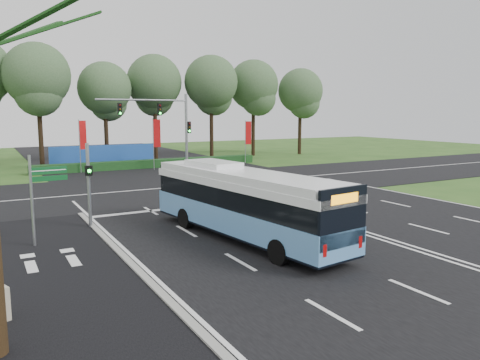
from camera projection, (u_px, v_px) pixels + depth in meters
name	position (u px, v px, depth m)	size (l,w,h in m)	color
ground	(304.00, 216.00, 24.23)	(120.00, 120.00, 0.00)	#29501A
road_main	(304.00, 216.00, 24.22)	(20.00, 120.00, 0.04)	black
road_cross	(206.00, 185.00, 34.60)	(120.00, 14.00, 0.05)	black
bike_path	(57.00, 273.00, 15.62)	(5.00, 18.00, 0.06)	black
kerb_strip	(128.00, 261.00, 16.77)	(0.25, 18.00, 0.12)	gray
city_bus	(244.00, 203.00, 19.65)	(3.68, 11.17, 3.15)	#568EC8
pedestrian_signal	(89.00, 182.00, 21.47)	(0.37, 0.44, 3.96)	gray
street_sign	(40.00, 188.00, 18.55)	(1.44, 0.17, 3.71)	gray
banner_flag_left	(82.00, 138.00, 41.18)	(0.68, 0.25, 4.73)	gray
banner_flag_mid	(156.00, 136.00, 43.42)	(0.70, 0.16, 4.80)	gray
banner_flag_right	(248.00, 135.00, 49.16)	(0.64, 0.25, 4.51)	gray
traffic_light_gantry	(167.00, 120.00, 41.39)	(8.41, 0.28, 7.00)	gray
hedge	(152.00, 164.00, 45.36)	(22.00, 1.20, 0.80)	#133414
blue_hoarding	(104.00, 156.00, 45.50)	(10.00, 0.30, 2.20)	#1E4CA4
eucalyptus_row	(130.00, 82.00, 49.46)	(48.14, 8.69, 12.39)	black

